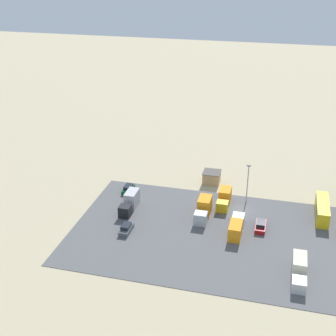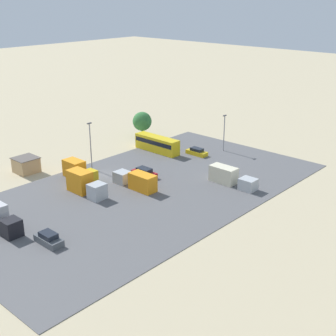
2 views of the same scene
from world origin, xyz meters
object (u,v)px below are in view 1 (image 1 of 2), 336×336
object	(u,v)px
parked_car_2	(261,226)
parked_truck_4	(236,227)
parked_truck_1	(130,202)
bus	(322,209)
parked_truck_2	(299,270)
parked_car_0	(128,189)
shed_building	(212,177)
parked_truck_3	(224,198)
parked_truck_0	(203,209)
parked_car_3	(126,229)

from	to	relation	value
parked_car_2	parked_truck_4	size ratio (longest dim) A/B	0.56
parked_truck_1	parked_truck_4	world-z (taller)	parked_truck_1
parked_car_2	bus	bearing A→B (deg)	34.23
parked_truck_2	parked_car_0	bearing A→B (deg)	-29.98
shed_building	parked_truck_4	bearing A→B (deg)	112.04
shed_building	parked_truck_3	size ratio (longest dim) A/B	0.57
shed_building	parked_truck_2	xyz separation A→B (m)	(-20.04, 30.98, -0.02)
parked_car_0	bus	bearing A→B (deg)	-0.40
parked_car_0	parked_truck_1	bearing A→B (deg)	-68.04
parked_car_2	parked_truck_0	size ratio (longest dim) A/B	0.63
parked_car_3	parked_truck_1	xyz separation A→B (m)	(2.11, -8.64, 0.91)
shed_building	parked_car_2	bearing A→B (deg)	125.83
parked_car_3	parked_truck_3	xyz separation A→B (m)	(-16.81, -15.56, 0.73)
bus	parked_truck_0	xyz separation A→B (m)	(23.50, 6.11, -0.04)
parked_car_2	parked_truck_1	xyz separation A→B (m)	(27.27, -1.04, 0.91)
parked_truck_2	parked_truck_3	world-z (taller)	parked_truck_3
bus	parked_car_2	xyz separation A→B (m)	(11.76, 8.00, -1.01)
parked_truck_4	bus	bearing A→B (deg)	33.45
shed_building	bus	xyz separation A→B (m)	(-24.49, 9.64, 0.36)
shed_building	parked_car_0	bearing A→B (deg)	28.14
parked_car_2	shed_building	bearing A→B (deg)	125.83
parked_truck_0	parked_truck_3	distance (m)	6.96
parked_car_0	parked_truck_1	world-z (taller)	parked_truck_1
parked_truck_3	parked_truck_4	distance (m)	11.37
parked_truck_4	parked_car_0	bearing A→B (deg)	156.79
parked_car_0	parked_truck_4	distance (m)	27.98
parked_car_3	parked_truck_2	size ratio (longest dim) A/B	0.49
shed_building	parked_car_0	world-z (taller)	shed_building
parked_truck_0	parked_car_0	bearing A→B (deg)	-19.14
parked_car_2	parked_truck_3	size ratio (longest dim) A/B	0.67
parked_car_2	parked_car_3	size ratio (longest dim) A/B	1.11
shed_building	parked_car_0	size ratio (longest dim) A/B	0.91
parked_car_0	parked_truck_4	bearing A→B (deg)	-23.21
parked_car_3	parked_truck_4	distance (m)	21.24
bus	parked_car_0	bearing A→B (deg)	-0.40
bus	parked_car_0	xyz separation A→B (m)	(41.95, -0.30, -1.03)
parked_car_2	parked_truck_3	xyz separation A→B (m)	(8.35, -7.96, 0.73)
parked_truck_0	parked_truck_1	world-z (taller)	parked_truck_0
bus	parked_truck_1	world-z (taller)	parked_truck_1
parked_car_3	parked_truck_2	distance (m)	32.98
bus	parked_truck_1	xyz separation A→B (m)	(39.02, 6.96, -0.10)
parked_car_0	parked_truck_3	xyz separation A→B (m)	(-21.85, 0.33, 0.75)
bus	parked_truck_1	bearing A→B (deg)	10.12
parked_car_2	parked_truck_2	bearing A→B (deg)	-61.28
parked_truck_4	parked_car_2	bearing A→B (deg)	31.34
parked_truck_1	parked_truck_4	bearing A→B (deg)	170.60
parked_car_2	parked_car_3	distance (m)	26.28
parked_truck_0	parked_truck_3	size ratio (longest dim) A/B	1.06
parked_truck_0	bus	bearing A→B (deg)	-165.43
parked_car_0	parked_car_3	xyz separation A→B (m)	(-5.04, 15.90, 0.02)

